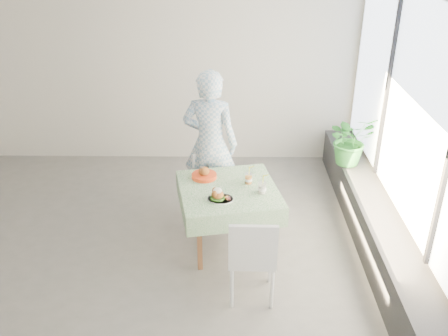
{
  "coord_description": "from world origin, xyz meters",
  "views": [
    {
      "loc": [
        1.15,
        -4.6,
        3.37
      ],
      "look_at": [
        1.09,
        0.19,
        0.96
      ],
      "focal_mm": 40.0,
      "sensor_mm": 36.0,
      "label": 1
    }
  ],
  "objects_px": {
    "chair_far": "(213,196)",
    "main_dish": "(219,196)",
    "diner": "(210,144)",
    "chair_near": "(252,272)",
    "potted_plant": "(351,139)",
    "juice_cup_orange": "(248,179)",
    "cafe_table": "(228,210)"
  },
  "relations": [
    {
      "from": "chair_far",
      "to": "main_dish",
      "type": "height_order",
      "value": "main_dish"
    },
    {
      "from": "chair_far",
      "to": "main_dish",
      "type": "distance_m",
      "value": 1.09
    },
    {
      "from": "chair_near",
      "to": "potted_plant",
      "type": "height_order",
      "value": "potted_plant"
    },
    {
      "from": "cafe_table",
      "to": "diner",
      "type": "relative_size",
      "value": 0.66
    },
    {
      "from": "chair_far",
      "to": "main_dish",
      "type": "xyz_separation_m",
      "value": [
        0.1,
        -0.94,
        0.54
      ]
    },
    {
      "from": "chair_far",
      "to": "main_dish",
      "type": "bearing_deg",
      "value": -84.19
    },
    {
      "from": "chair_far",
      "to": "chair_near",
      "type": "distance_m",
      "value": 1.6
    },
    {
      "from": "chair_far",
      "to": "chair_near",
      "type": "xyz_separation_m",
      "value": [
        0.42,
        -1.54,
        0.04
      ]
    },
    {
      "from": "juice_cup_orange",
      "to": "chair_far",
      "type": "bearing_deg",
      "value": 125.8
    },
    {
      "from": "cafe_table",
      "to": "juice_cup_orange",
      "type": "distance_m",
      "value": 0.42
    },
    {
      "from": "cafe_table",
      "to": "chair_near",
      "type": "relative_size",
      "value": 1.3
    },
    {
      "from": "cafe_table",
      "to": "juice_cup_orange",
      "type": "height_order",
      "value": "juice_cup_orange"
    },
    {
      "from": "cafe_table",
      "to": "chair_near",
      "type": "bearing_deg",
      "value": -75.06
    },
    {
      "from": "chair_near",
      "to": "potted_plant",
      "type": "relative_size",
      "value": 1.41
    },
    {
      "from": "cafe_table",
      "to": "main_dish",
      "type": "height_order",
      "value": "main_dish"
    },
    {
      "from": "potted_plant",
      "to": "diner",
      "type": "bearing_deg",
      "value": -168.5
    },
    {
      "from": "diner",
      "to": "juice_cup_orange",
      "type": "bearing_deg",
      "value": 135.91
    },
    {
      "from": "chair_far",
      "to": "cafe_table",
      "type": "bearing_deg",
      "value": -74.12
    },
    {
      "from": "diner",
      "to": "main_dish",
      "type": "distance_m",
      "value": 1.04
    },
    {
      "from": "diner",
      "to": "main_dish",
      "type": "bearing_deg",
      "value": 109.14
    },
    {
      "from": "cafe_table",
      "to": "main_dish",
      "type": "distance_m",
      "value": 0.43
    },
    {
      "from": "chair_near",
      "to": "juice_cup_orange",
      "type": "relative_size",
      "value": 3.82
    },
    {
      "from": "chair_near",
      "to": "diner",
      "type": "xyz_separation_m",
      "value": [
        -0.46,
        1.63,
        0.63
      ]
    },
    {
      "from": "main_dish",
      "to": "juice_cup_orange",
      "type": "bearing_deg",
      "value": 48.86
    },
    {
      "from": "main_dish",
      "to": "potted_plant",
      "type": "relative_size",
      "value": 0.41
    },
    {
      "from": "main_dish",
      "to": "chair_far",
      "type": "bearing_deg",
      "value": 95.81
    },
    {
      "from": "chair_near",
      "to": "diner",
      "type": "height_order",
      "value": "diner"
    },
    {
      "from": "chair_near",
      "to": "main_dish",
      "type": "distance_m",
      "value": 0.85
    },
    {
      "from": "chair_far",
      "to": "potted_plant",
      "type": "distance_m",
      "value": 1.9
    },
    {
      "from": "cafe_table",
      "to": "juice_cup_orange",
      "type": "xyz_separation_m",
      "value": [
        0.22,
        0.11,
        0.34
      ]
    },
    {
      "from": "main_dish",
      "to": "cafe_table",
      "type": "bearing_deg",
      "value": 68.77
    },
    {
      "from": "chair_near",
      "to": "main_dish",
      "type": "bearing_deg",
      "value": 118.44
    }
  ]
}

